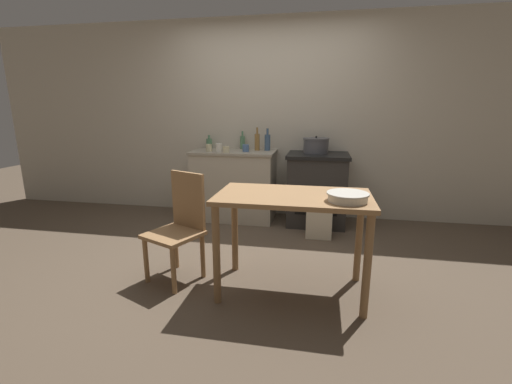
# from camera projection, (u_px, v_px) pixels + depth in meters

# --- Properties ---
(ground_plane) EXTENTS (14.00, 14.00, 0.00)m
(ground_plane) POSITION_uv_depth(u_px,v_px,m) (249.00, 260.00, 3.31)
(ground_plane) COLOR brown
(wall_back) EXTENTS (8.00, 0.07, 2.55)m
(wall_back) POSITION_uv_depth(u_px,v_px,m) (273.00, 120.00, 4.52)
(wall_back) COLOR beige
(wall_back) RESTS_ON ground_plane
(counter_cabinet) EXTENTS (1.06, 0.62, 0.90)m
(counter_cabinet) POSITION_uv_depth(u_px,v_px,m) (235.00, 185.00, 4.48)
(counter_cabinet) COLOR #B2A893
(counter_cabinet) RESTS_ON ground_plane
(stove) EXTENTS (0.74, 0.65, 0.89)m
(stove) POSITION_uv_depth(u_px,v_px,m) (317.00, 189.00, 4.28)
(stove) COLOR #2D2B28
(stove) RESTS_ON ground_plane
(work_table) EXTENTS (1.16, 0.64, 0.80)m
(work_table) POSITION_uv_depth(u_px,v_px,m) (293.00, 210.00, 2.59)
(work_table) COLOR #997047
(work_table) RESTS_ON ground_plane
(chair) EXTENTS (0.53, 0.53, 0.90)m
(chair) POSITION_uv_depth(u_px,v_px,m) (180.00, 225.00, 2.88)
(chair) COLOR #997047
(chair) RESTS_ON ground_plane
(flour_sack) EXTENTS (0.28, 0.20, 0.41)m
(flour_sack) POSITION_uv_depth(u_px,v_px,m) (319.00, 219.00, 3.85)
(flour_sack) COLOR beige
(flour_sack) RESTS_ON ground_plane
(stock_pot) EXTENTS (0.32, 0.32, 0.21)m
(stock_pot) POSITION_uv_depth(u_px,v_px,m) (316.00, 145.00, 4.22)
(stock_pot) COLOR #4C4C51
(stock_pot) RESTS_ON stove
(mixing_bowl_large) EXTENTS (0.29, 0.29, 0.06)m
(mixing_bowl_large) POSITION_uv_depth(u_px,v_px,m) (348.00, 196.00, 2.36)
(mixing_bowl_large) COLOR silver
(mixing_bowl_large) RESTS_ON work_table
(bottle_far_left) EXTENTS (0.06, 0.06, 0.23)m
(bottle_far_left) POSITION_uv_depth(u_px,v_px,m) (243.00, 142.00, 4.56)
(bottle_far_left) COLOR #517F5B
(bottle_far_left) RESTS_ON counter_cabinet
(bottle_left) EXTENTS (0.08, 0.08, 0.18)m
(bottle_left) POSITION_uv_depth(u_px,v_px,m) (209.00, 143.00, 4.63)
(bottle_left) COLOR #517F5B
(bottle_left) RESTS_ON counter_cabinet
(bottle_mid_left) EXTENTS (0.07, 0.07, 0.28)m
(bottle_mid_left) POSITION_uv_depth(u_px,v_px,m) (267.00, 142.00, 4.37)
(bottle_mid_left) COLOR #3D5675
(bottle_mid_left) RESTS_ON counter_cabinet
(bottle_center_left) EXTENTS (0.07, 0.07, 0.29)m
(bottle_center_left) POSITION_uv_depth(u_px,v_px,m) (257.00, 142.00, 4.38)
(bottle_center_left) COLOR olive
(bottle_center_left) RESTS_ON counter_cabinet
(cup_center) EXTENTS (0.08, 0.08, 0.10)m
(cup_center) POSITION_uv_depth(u_px,v_px,m) (219.00, 148.00, 4.28)
(cup_center) COLOR silver
(cup_center) RESTS_ON counter_cabinet
(cup_center_right) EXTENTS (0.08, 0.08, 0.09)m
(cup_center_right) POSITION_uv_depth(u_px,v_px,m) (209.00, 148.00, 4.30)
(cup_center_right) COLOR beige
(cup_center_right) RESTS_ON counter_cabinet
(cup_mid_right) EXTENTS (0.08, 0.08, 0.09)m
(cup_mid_right) POSITION_uv_depth(u_px,v_px,m) (246.00, 148.00, 4.27)
(cup_mid_right) COLOR #4C6B99
(cup_mid_right) RESTS_ON counter_cabinet
(cup_right) EXTENTS (0.08, 0.08, 0.08)m
(cup_right) POSITION_uv_depth(u_px,v_px,m) (226.00, 149.00, 4.18)
(cup_right) COLOR beige
(cup_right) RESTS_ON counter_cabinet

